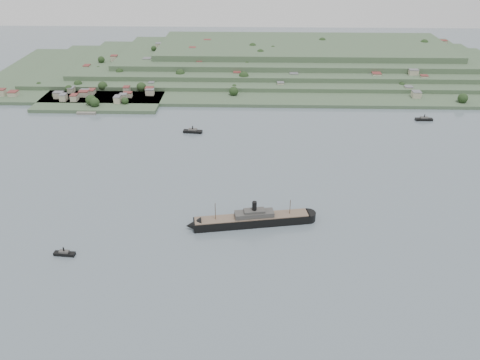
{
  "coord_description": "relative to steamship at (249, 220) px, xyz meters",
  "views": [
    {
      "loc": [
        -12.49,
        -301.81,
        200.4
      ],
      "look_at": [
        -21.72,
        30.0,
        12.9
      ],
      "focal_mm": 35.0,
      "sensor_mm": 36.0,
      "label": 1
    }
  ],
  "objects": [
    {
      "name": "steamship",
      "position": [
        0.0,
        0.0,
        0.0
      ],
      "size": [
        97.33,
        26.75,
        23.46
      ],
      "color": "black",
      "rests_on": "ground"
    },
    {
      "name": "far_peninsula",
      "position": [
        41.99,
        407.83,
        7.55
      ],
      "size": [
        760.0,
        309.0,
        30.0
      ],
      "color": "#395337",
      "rests_on": "ground"
    },
    {
      "name": "ferry_east",
      "position": [
        195.02,
        209.91,
        -2.61
      ],
      "size": [
        19.07,
        5.45,
        7.13
      ],
      "color": "black",
      "rests_on": "ground"
    },
    {
      "name": "ground",
      "position": [
        14.08,
        14.73,
        -4.33
      ],
      "size": [
        1400.0,
        1400.0,
        0.0
      ],
      "primitive_type": "plane",
      "color": "slate",
      "rests_on": "ground"
    },
    {
      "name": "ferry_west",
      "position": [
        -61.28,
        168.49,
        -2.51
      ],
      "size": [
        20.67,
        7.78,
        7.57
      ],
      "color": "black",
      "rests_on": "ground"
    },
    {
      "name": "tugboat",
      "position": [
        -124.29,
        -39.56,
        -2.74
      ],
      "size": [
        14.74,
        4.99,
        6.52
      ],
      "color": "black",
      "rests_on": "ground"
    }
  ]
}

